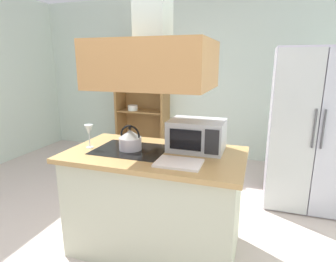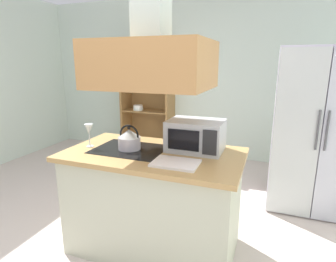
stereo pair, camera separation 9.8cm
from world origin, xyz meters
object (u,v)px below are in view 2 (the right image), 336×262
(cutting_board, at_px, (176,163))
(kettle, at_px, (129,139))
(dish_cabinet, at_px, (148,106))
(microwave, at_px, (196,135))
(wine_glass_on_counter, at_px, (89,130))
(refrigerator, at_px, (316,130))

(cutting_board, bearing_deg, kettle, 157.72)
(dish_cabinet, bearing_deg, microwave, -57.00)
(dish_cabinet, height_order, wine_glass_on_counter, dish_cabinet)
(dish_cabinet, xyz_separation_m, wine_glass_on_counter, (0.60, -2.55, 0.19))
(refrigerator, bearing_deg, cutting_board, -125.59)
(refrigerator, distance_m, dish_cabinet, 2.81)
(dish_cabinet, bearing_deg, cutting_board, -61.62)
(refrigerator, height_order, wine_glass_on_counter, refrigerator)
(dish_cabinet, distance_m, wine_glass_on_counter, 2.62)
(cutting_board, distance_m, microwave, 0.40)
(kettle, bearing_deg, dish_cabinet, 111.17)
(dish_cabinet, relative_size, wine_glass_on_counter, 9.36)
(cutting_board, bearing_deg, wine_glass_on_counter, 170.41)
(kettle, bearing_deg, wine_glass_on_counter, -171.35)
(refrigerator, relative_size, kettle, 8.32)
(cutting_board, relative_size, microwave, 0.74)
(kettle, distance_m, microwave, 0.57)
(cutting_board, xyz_separation_m, wine_glass_on_counter, (-0.86, 0.14, 0.14))
(kettle, relative_size, microwave, 0.47)
(refrigerator, relative_size, dish_cabinet, 0.93)
(refrigerator, relative_size, wine_glass_on_counter, 8.68)
(microwave, distance_m, wine_glass_on_counter, 0.93)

